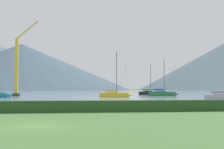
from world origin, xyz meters
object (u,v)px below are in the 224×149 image
(sailboat_slip_6, at_px, (162,93))
(sailboat_slip_2, at_px, (115,94))
(sailboat_slip_4, at_px, (223,97))
(sailboat_slip_1, at_px, (149,93))
(dock_crane, at_px, (17,70))

(sailboat_slip_6, bearing_deg, sailboat_slip_2, -134.70)
(sailboat_slip_4, bearing_deg, sailboat_slip_6, 105.56)
(sailboat_slip_1, relative_size, sailboat_slip_6, 1.02)
(sailboat_slip_4, height_order, sailboat_slip_6, sailboat_slip_6)
(sailboat_slip_2, xyz_separation_m, sailboat_slip_4, (19.01, -20.07, -0.10))
(sailboat_slip_4, xyz_separation_m, dock_crane, (-45.54, 33.06, 6.94))
(sailboat_slip_2, bearing_deg, sailboat_slip_6, 40.36)
(sailboat_slip_2, bearing_deg, sailboat_slip_4, -39.80)
(sailboat_slip_1, xyz_separation_m, sailboat_slip_6, (0.00, -15.93, 0.06))
(sailboat_slip_2, bearing_deg, sailboat_slip_1, 66.15)
(sailboat_slip_2, height_order, sailboat_slip_4, sailboat_slip_2)
(sailboat_slip_1, xyz_separation_m, dock_crane, (-42.06, -13.26, 6.88))
(sailboat_slip_1, bearing_deg, dock_crane, -157.34)
(sailboat_slip_1, bearing_deg, sailboat_slip_2, -115.45)
(sailboat_slip_6, bearing_deg, sailboat_slip_4, -71.78)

